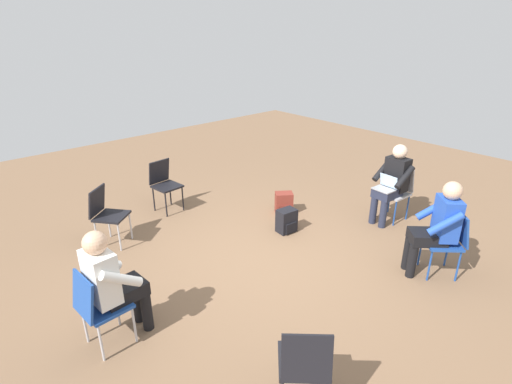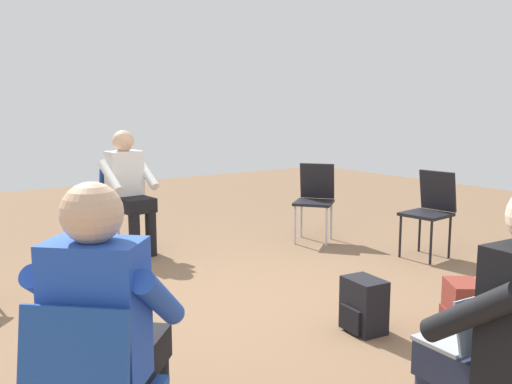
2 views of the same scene
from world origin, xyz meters
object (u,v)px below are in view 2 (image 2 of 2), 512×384
at_px(chair_northwest, 315,196).
at_px(person_in_white, 129,185).
at_px(backpack_near_laptop_user, 463,312).
at_px(chair_north, 430,207).
at_px(chair_west, 122,202).
at_px(backpack_by_empty_chair, 364,308).
at_px(person_with_laptop, 506,331).
at_px(person_in_blue, 108,323).

height_order(chair_northwest, person_in_white, person_in_white).
bearing_deg(backpack_near_laptop_user, chair_north, 133.90).
xyz_separation_m(chair_west, backpack_by_empty_chair, (3.00, 0.44, -0.34)).
relative_size(chair_northwest, backpack_near_laptop_user, 2.36).
bearing_deg(chair_west, chair_north, 135.25).
relative_size(person_in_white, backpack_near_laptop_user, 3.44).
distance_m(chair_northwest, backpack_near_laptop_user, 2.75).
relative_size(person_with_laptop, backpack_near_laptop_user, 3.44).
bearing_deg(backpack_by_empty_chair, backpack_near_laptop_user, 48.09).
distance_m(person_with_laptop, backpack_near_laptop_user, 1.75).
bearing_deg(person_with_laptop, chair_north, 45.66).
bearing_deg(backpack_near_laptop_user, backpack_by_empty_chair, -131.91).
xyz_separation_m(person_with_laptop, backpack_by_empty_chair, (-1.47, 0.82, -0.53)).
bearing_deg(person_in_blue, chair_north, 65.63).
relative_size(chair_northwest, person_in_blue, 0.69).
distance_m(chair_northwest, person_in_white, 2.01).
bearing_deg(chair_west, backpack_near_laptop_user, 101.32).
bearing_deg(chair_northwest, backpack_near_laptop_user, 120.89).
distance_m(chair_northwest, chair_north, 1.27).
distance_m(chair_northwest, chair_west, 2.07).
bearing_deg(backpack_near_laptop_user, person_with_laptop, -51.11).
distance_m(chair_north, person_with_laptop, 3.65).
bearing_deg(person_in_blue, backpack_near_laptop_user, 47.49).
bearing_deg(backpack_near_laptop_user, chair_northwest, 159.32).
relative_size(chair_west, person_with_laptop, 0.69).
height_order(person_with_laptop, person_in_blue, same).
height_order(chair_northwest, person_in_blue, person_in_blue).
relative_size(chair_north, chair_west, 1.00).
xyz_separation_m(person_with_laptop, backpack_near_laptop_user, (-1.04, 1.29, -0.53)).
xyz_separation_m(person_in_white, backpack_by_empty_chair, (2.84, 0.43, -0.54)).
xyz_separation_m(chair_north, backpack_by_empty_chair, (0.95, -1.91, -0.34)).
xyz_separation_m(chair_northwest, chair_north, (1.18, 0.47, 0.00)).
bearing_deg(backpack_near_laptop_user, person_in_white, -164.44).
xyz_separation_m(chair_north, chair_west, (-2.05, -2.35, 0.00)).
bearing_deg(backpack_near_laptop_user, chair_west, -164.99).
xyz_separation_m(person_with_laptop, person_in_blue, (-0.90, -1.14, 0.00)).
xyz_separation_m(chair_northwest, backpack_by_empty_chair, (2.13, -1.44, -0.34)).
bearing_deg(chair_northwest, chair_west, 26.81).
height_order(person_in_white, person_in_blue, same).
xyz_separation_m(chair_north, person_in_white, (-1.88, -2.34, 0.20)).
bearing_deg(person_in_blue, person_in_white, 109.99).
relative_size(chair_west, backpack_by_empty_chair, 2.36).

